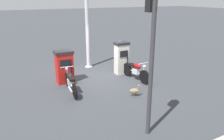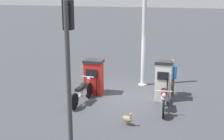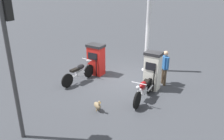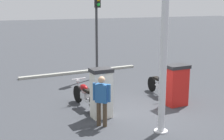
# 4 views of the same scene
# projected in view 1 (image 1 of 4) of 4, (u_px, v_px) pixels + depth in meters

# --- Properties ---
(ground_plane) EXTENTS (120.00, 120.00, 0.00)m
(ground_plane) POSITION_uv_depth(u_px,v_px,m) (95.00, 78.00, 11.19)
(ground_plane) COLOR #383A3F
(fuel_pump_near) EXTENTS (0.62, 0.82, 1.50)m
(fuel_pump_near) POSITION_uv_depth(u_px,v_px,m) (64.00, 67.00, 10.34)
(fuel_pump_near) COLOR red
(fuel_pump_near) RESTS_ON ground
(fuel_pump_far) EXTENTS (0.55, 0.70, 1.63)m
(fuel_pump_far) POSITION_uv_depth(u_px,v_px,m) (122.00, 58.00, 11.55)
(fuel_pump_far) COLOR silver
(fuel_pump_far) RESTS_ON ground
(motorcycle_near_pump) EXTENTS (2.01, 0.56, 0.95)m
(motorcycle_near_pump) POSITION_uv_depth(u_px,v_px,m) (70.00, 81.00, 9.40)
(motorcycle_near_pump) COLOR black
(motorcycle_near_pump) RESTS_ON ground
(motorcycle_far_pump) EXTENTS (1.97, 0.56, 0.96)m
(motorcycle_far_pump) POSITION_uv_depth(u_px,v_px,m) (136.00, 71.00, 10.77)
(motorcycle_far_pump) COLOR black
(motorcycle_far_pump) RESTS_ON ground
(attendant_person) EXTENTS (0.47, 0.47, 1.55)m
(attendant_person) POSITION_uv_depth(u_px,v_px,m) (120.00, 53.00, 12.24)
(attendant_person) COLOR #473828
(attendant_person) RESTS_ON ground
(wandering_duck) EXTENTS (0.35, 0.46, 0.48)m
(wandering_duck) POSITION_uv_depth(u_px,v_px,m) (135.00, 91.00, 9.07)
(wandering_duck) COLOR #847051
(wandering_duck) RESTS_ON ground
(roadside_traffic_light) EXTENTS (0.38, 0.25, 4.16)m
(roadside_traffic_light) POSITION_uv_depth(u_px,v_px,m) (151.00, 37.00, 5.88)
(roadside_traffic_light) COLOR #38383A
(roadside_traffic_light) RESTS_ON ground
(canopy_support_pole) EXTENTS (0.40, 0.40, 4.57)m
(canopy_support_pole) POSITION_uv_depth(u_px,v_px,m) (87.00, 27.00, 12.18)
(canopy_support_pole) COLOR silver
(canopy_support_pole) RESTS_ON ground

